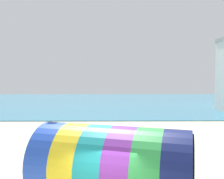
% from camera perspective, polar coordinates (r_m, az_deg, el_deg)
% --- Properties ---
extents(sea, '(120.00, 40.00, 0.10)m').
position_cam_1_polar(sea, '(47.36, -0.89, -2.90)').
color(sea, teal).
rests_on(sea, ground).
extents(giant_inflatable_tube, '(6.44, 4.65, 3.07)m').
position_cam_1_polar(giant_inflatable_tube, '(9.92, 0.24, -17.13)').
color(giant_inflatable_tube, blue).
rests_on(giant_inflatable_tube, ground).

